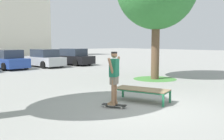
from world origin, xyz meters
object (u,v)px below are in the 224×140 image
object	(u,v)px
skate_box	(141,90)
skater	(114,74)
car_blue	(8,60)
car_silver	(44,59)
car_black	(73,57)
skateboard	(114,105)

from	to	relation	value
skate_box	skater	size ratio (longest dim) A/B	1.20
skater	car_blue	distance (m)	14.57
skate_box	car_silver	size ratio (longest dim) A/B	0.48
car_blue	car_silver	world-z (taller)	same
car_black	skateboard	bearing A→B (deg)	-120.17
skate_box	skateboard	xyz separation A→B (m)	(-1.26, 0.07, -0.34)
skateboard	car_blue	distance (m)	14.58
skate_box	car_silver	distance (m)	14.54
skater	car_black	world-z (taller)	skater
skater	car_blue	size ratio (longest dim) A/B	0.40
skateboard	car_silver	bearing A→B (deg)	69.64
car_silver	car_blue	bearing A→B (deg)	170.91
skate_box	skateboard	size ratio (longest dim) A/B	2.53
skater	car_silver	bearing A→B (deg)	69.64
car_silver	car_black	world-z (taller)	same
skateboard	skater	distance (m)	0.99
skater	car_black	distance (m)	16.03
skate_box	skateboard	bearing A→B (deg)	176.61
skateboard	car_black	size ratio (longest dim) A/B	0.18
car_silver	car_black	bearing A→B (deg)	-1.40
car_silver	skater	bearing A→B (deg)	-110.36
car_blue	car_black	distance (m)	5.79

